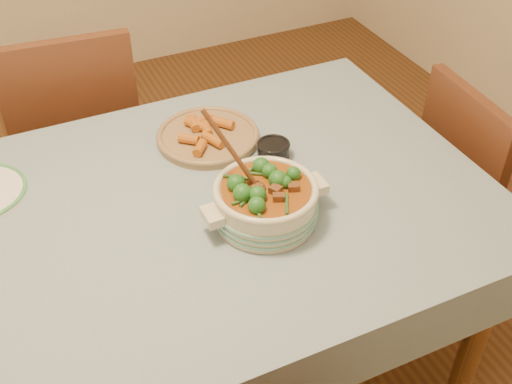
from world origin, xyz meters
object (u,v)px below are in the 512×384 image
Objects in this scene: condiment_bowl at (273,149)px; fried_plate at (208,135)px; chair_right at (477,185)px; chair_far at (76,131)px; dining_table at (179,237)px; stew_casserole at (265,199)px.

condiment_bowl is 0.21m from fried_plate.
chair_far is at bearing 58.46° from chair_right.
condiment_bowl is (0.33, 0.11, 0.12)m from dining_table.
stew_casserole is at bearing 112.90° from chair_far.
chair_right is at bearing 8.02° from stew_casserole.
fried_plate is (0.20, 0.26, 0.11)m from dining_table.
stew_casserole is at bearing -89.72° from fried_plate.
stew_casserole is 0.35× the size of chair_far.
chair_far is (-0.31, 0.56, -0.24)m from fried_plate.
chair_right is (0.86, -0.27, -0.29)m from fried_plate.
chair_right is (0.86, 0.12, -0.33)m from stew_casserole.
stew_casserole is (0.20, -0.12, 0.16)m from dining_table.
stew_casserole is 0.88× the size of fried_plate.
dining_table is 5.11× the size of stew_casserole.
chair_right is (1.05, -0.00, -0.17)m from dining_table.
condiment_bowl is at bearing 17.80° from dining_table.
chair_far is 1.43m from chair_right.
condiment_bowl is 0.30× the size of fried_plate.
chair_far is (-0.44, 0.72, -0.25)m from condiment_bowl.
condiment_bowl is 0.79m from chair_right.
stew_casserole is 0.38× the size of chair_right.
dining_table is 1.78× the size of chair_far.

